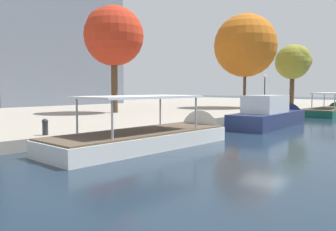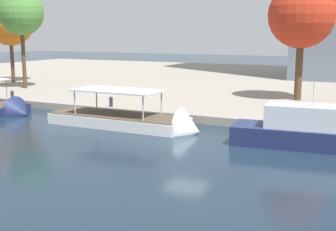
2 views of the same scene
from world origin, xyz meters
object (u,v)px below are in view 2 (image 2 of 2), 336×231
at_px(tree_3, 22,14).
at_px(tree_4, 14,21).
at_px(mooring_bollard_0, 111,101).
at_px(tree_1, 303,12).
at_px(mooring_bollard_1, 12,94).
at_px(tour_boat_1, 133,123).
at_px(motor_yacht_2, 326,136).

height_order(tree_3, tree_4, tree_3).
relative_size(mooring_bollard_0, tree_1, 0.08).
distance_m(mooring_bollard_1, tree_3, 11.12).
distance_m(tour_boat_1, mooring_bollard_1, 15.65).
height_order(motor_yacht_2, tree_3, tree_3).
distance_m(tree_1, tree_4, 34.49).
bearing_deg(mooring_bollard_0, tree_4, 152.26).
relative_size(motor_yacht_2, tree_3, 1.03).
distance_m(tree_1, tree_3, 29.02).
xyz_separation_m(mooring_bollard_1, tree_3, (-4.60, 6.68, 7.61)).
bearing_deg(tree_1, mooring_bollard_1, -155.35).
distance_m(tour_boat_1, mooring_bollard_0, 5.84).
xyz_separation_m(tree_3, tree_4, (-5.80, 4.58, -0.52)).
distance_m(motor_yacht_2, tree_3, 35.41).
height_order(tree_1, tree_3, tree_3).
distance_m(tree_3, tree_4, 7.41).
xyz_separation_m(motor_yacht_2, mooring_bollard_1, (-28.24, 3.95, 0.29)).
height_order(mooring_bollard_0, mooring_bollard_1, mooring_bollard_0).
distance_m(mooring_bollard_0, tree_4, 25.01).
relative_size(tour_boat_1, tree_4, 1.11).
bearing_deg(tour_boat_1, tree_3, 152.70).
relative_size(tree_1, tree_3, 1.00).
bearing_deg(mooring_bollard_1, tree_4, 132.74).
xyz_separation_m(tree_1, tree_4, (-34.49, 0.20, -0.34)).
xyz_separation_m(mooring_bollard_0, tree_1, (13.25, 10.97, 7.38)).
xyz_separation_m(mooring_bollard_1, tree_1, (24.09, 11.05, 7.43)).
bearing_deg(tour_boat_1, mooring_bollard_1, 166.62).
bearing_deg(tree_4, mooring_bollard_1, -47.26).
distance_m(tour_boat_1, tree_3, 23.86).
bearing_deg(motor_yacht_2, tour_boat_1, 173.99).
relative_size(tour_boat_1, tree_1, 1.09).
height_order(motor_yacht_2, mooring_bollard_0, motor_yacht_2).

